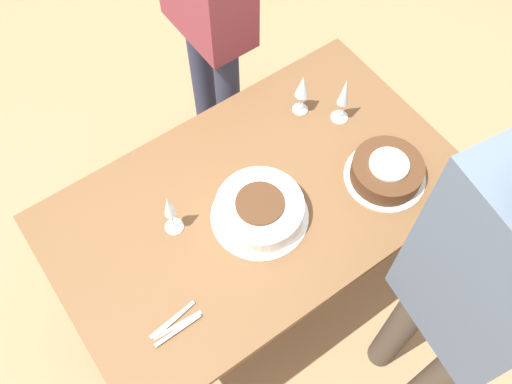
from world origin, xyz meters
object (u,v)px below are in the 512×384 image
(person_cutting, at_px, (475,295))
(wine_glass_far, at_px, (344,94))
(wine_glass_near, at_px, (302,88))
(cake_front_chocolate, at_px, (387,171))
(wine_glass_extra, at_px, (169,209))
(cake_center_white, at_px, (260,210))

(person_cutting, bearing_deg, wine_glass_far, -9.48)
(wine_glass_near, bearing_deg, cake_front_chocolate, -81.52)
(person_cutting, bearing_deg, wine_glass_near, -1.58)
(wine_glass_far, bearing_deg, wine_glass_near, 130.29)
(cake_front_chocolate, distance_m, wine_glass_far, 0.32)
(wine_glass_near, xyz_separation_m, wine_glass_extra, (-0.67, -0.15, 0.00))
(cake_front_chocolate, bearing_deg, cake_center_white, 164.01)
(wine_glass_far, bearing_deg, cake_front_chocolate, -97.11)
(cake_center_white, xyz_separation_m, wine_glass_extra, (-0.27, 0.14, 0.09))
(cake_center_white, distance_m, wine_glass_near, 0.51)
(wine_glass_extra, bearing_deg, wine_glass_near, 12.94)
(cake_center_white, bearing_deg, wine_glass_extra, 152.76)
(wine_glass_extra, bearing_deg, cake_center_white, -27.24)
(cake_center_white, relative_size, wine_glass_near, 1.79)
(cake_center_white, distance_m, wine_glass_extra, 0.31)
(cake_center_white, height_order, wine_glass_extra, wine_glass_extra)
(wine_glass_far, distance_m, wine_glass_extra, 0.77)
(wine_glass_far, height_order, wine_glass_extra, wine_glass_far)
(cake_center_white, height_order, person_cutting, person_cutting)
(cake_front_chocolate, relative_size, wine_glass_near, 1.55)
(cake_center_white, bearing_deg, wine_glass_near, 35.85)
(cake_front_chocolate, xyz_separation_m, person_cutting, (-0.22, -0.53, 0.26))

